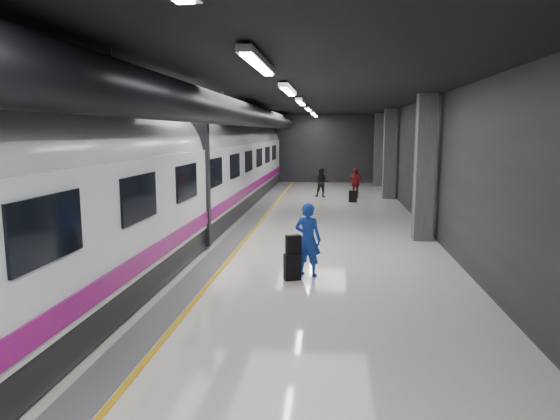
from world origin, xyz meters
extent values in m
plane|color=white|center=(0.00, 0.00, 0.00)|extent=(40.00, 40.00, 0.00)
cube|color=black|center=(0.00, 0.00, 4.50)|extent=(10.00, 40.00, 0.02)
cube|color=#28282B|center=(0.00, 20.00, 2.25)|extent=(10.00, 0.02, 4.50)
cube|color=#28282B|center=(-5.00, 0.00, 2.25)|extent=(0.02, 40.00, 4.50)
cube|color=#28282B|center=(5.00, 0.00, 2.25)|extent=(0.02, 40.00, 4.50)
cube|color=slate|center=(-1.35, 0.00, 0.01)|extent=(0.65, 39.80, 0.01)
cube|color=yellow|center=(-0.95, 0.00, 0.01)|extent=(0.10, 39.80, 0.01)
cylinder|color=black|center=(-1.30, 0.00, 3.95)|extent=(0.80, 38.00, 0.80)
cube|color=silver|center=(0.60, -6.00, 4.40)|extent=(0.22, 2.60, 0.10)
cube|color=silver|center=(0.60, -1.00, 4.40)|extent=(0.22, 2.60, 0.10)
cube|color=silver|center=(0.60, 4.00, 4.40)|extent=(0.22, 2.60, 0.10)
cube|color=silver|center=(0.60, 9.00, 4.40)|extent=(0.22, 2.60, 0.10)
cube|color=silver|center=(0.60, 14.00, 4.40)|extent=(0.22, 2.60, 0.10)
cube|color=silver|center=(0.60, 18.00, 4.40)|extent=(0.22, 2.60, 0.10)
cube|color=#515154|center=(4.55, 2.00, 2.25)|extent=(0.55, 0.55, 4.50)
cube|color=#515154|center=(4.55, 12.00, 2.25)|extent=(0.55, 0.55, 4.50)
cube|color=#515154|center=(4.55, 18.00, 2.25)|extent=(0.55, 0.55, 4.50)
cube|color=black|center=(-3.25, 0.00, 0.35)|extent=(2.80, 38.00, 0.60)
cube|color=white|center=(-3.25, 0.00, 1.75)|extent=(2.90, 38.00, 2.20)
cylinder|color=white|center=(-3.25, 0.00, 2.70)|extent=(2.80, 38.00, 2.80)
cube|color=#8D0C6D|center=(-1.78, 0.00, 0.95)|extent=(0.04, 38.00, 0.35)
cube|color=black|center=(-3.25, 0.00, 2.00)|extent=(3.05, 0.25, 3.80)
cube|color=black|center=(-1.78, -8.00, 2.15)|extent=(0.05, 1.60, 0.85)
cube|color=black|center=(-1.78, -5.00, 2.15)|extent=(0.05, 1.60, 0.85)
cube|color=black|center=(-1.78, -2.00, 2.15)|extent=(0.05, 1.60, 0.85)
cube|color=black|center=(-1.78, 1.00, 2.15)|extent=(0.05, 1.60, 0.85)
cube|color=black|center=(-1.78, 4.00, 2.15)|extent=(0.05, 1.60, 0.85)
cube|color=black|center=(-1.78, 7.00, 2.15)|extent=(0.05, 1.60, 0.85)
cube|color=black|center=(-1.78, 10.00, 2.15)|extent=(0.05, 1.60, 0.85)
cube|color=black|center=(-1.78, 13.00, 2.15)|extent=(0.05, 1.60, 0.85)
cube|color=black|center=(-1.78, 16.00, 2.15)|extent=(0.05, 1.60, 0.85)
imported|color=blue|center=(1.19, -2.37, 0.87)|extent=(0.73, 0.58, 1.74)
cube|color=black|center=(0.86, -2.75, 0.30)|extent=(0.43, 0.35, 0.60)
cube|color=black|center=(0.88, -2.75, 0.82)|extent=(0.37, 0.30, 0.44)
imported|color=black|center=(1.18, 12.06, 0.77)|extent=(0.77, 0.61, 1.54)
imported|color=maroon|center=(2.89, 12.00, 0.78)|extent=(0.98, 0.77, 1.55)
cube|color=black|center=(2.72, 10.38, 0.28)|extent=(0.40, 0.28, 0.56)
camera|label=1|loc=(1.76, -13.76, 3.34)|focal=32.00mm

